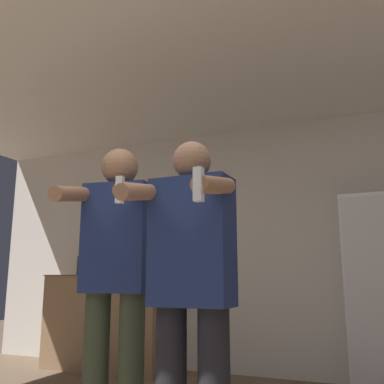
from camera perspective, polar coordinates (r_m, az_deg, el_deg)
wall_back at (r=4.50m, az=10.42°, el=-7.04°), size 7.00×0.06×2.55m
ceiling_slab at (r=3.30m, az=2.89°, el=18.13°), size 7.00×3.81×0.05m
counter at (r=4.90m, az=-11.01°, el=-16.54°), size 1.38×0.58×0.98m
bottle_short_whiskey at (r=4.71m, az=-6.17°, el=-9.30°), size 0.08×0.08×0.32m
bottle_red_label at (r=4.86m, az=-9.26°, el=-9.65°), size 0.06×0.06×0.28m
bottle_dark_rum at (r=5.18m, az=-14.58°, el=-9.33°), size 0.09×0.09×0.29m
bottle_green_wine at (r=5.03m, az=-12.28°, el=-9.44°), size 0.07×0.07×0.32m
person_woman_foreground at (r=2.06m, az=-0.09°, el=-12.79°), size 0.46×0.47×1.62m
person_man_side at (r=2.60m, az=-10.16°, el=-10.50°), size 0.52×0.56×1.74m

